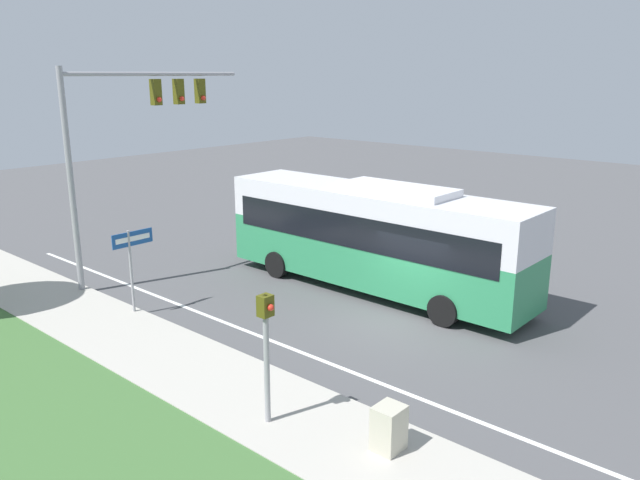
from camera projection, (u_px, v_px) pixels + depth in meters
name	position (u px, v px, depth m)	size (l,w,h in m)	color
ground_plane	(401.00, 320.00, 18.66)	(80.00, 80.00, 0.00)	#4C4C4F
sidewalk	(247.00, 397.00, 14.14)	(2.80, 80.00, 0.12)	#ADA89E
grass_verge	(122.00, 461.00, 11.82)	(3.60, 80.00, 0.10)	#3D6633
lane_divider_near	(322.00, 361.00, 16.05)	(0.14, 30.00, 0.01)	silver
bus	(374.00, 233.00, 20.79)	(2.63, 11.09, 3.70)	#2D8956
signal_gantry	(131.00, 125.00, 21.36)	(7.16, 0.41, 7.39)	#939399
pedestrian_signal	(266.00, 338.00, 12.56)	(0.28, 0.34, 2.91)	#939399
street_sign	(132.00, 255.00, 18.66)	(1.36, 0.08, 2.66)	#939399
utility_cabinet	(389.00, 428.00, 11.96)	(0.58, 0.52, 0.91)	#B7B29E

